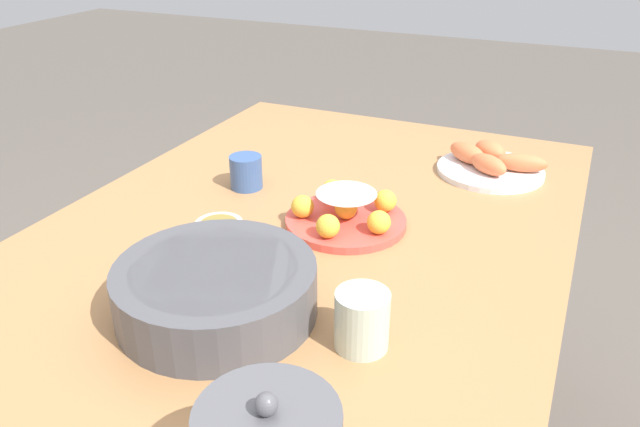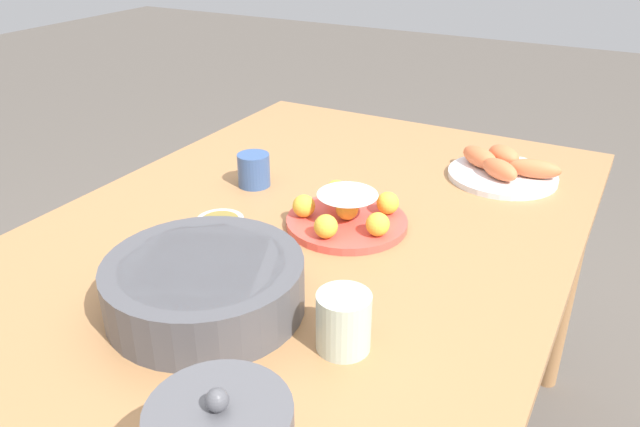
# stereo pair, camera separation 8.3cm
# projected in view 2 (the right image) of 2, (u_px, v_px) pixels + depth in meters

# --- Properties ---
(dining_table) EXTENTS (1.57, 1.03, 0.75)m
(dining_table) POSITION_uv_depth(u_px,v_px,m) (293.00, 272.00, 1.27)
(dining_table) COLOR #A87547
(dining_table) RESTS_ON ground_plane
(cake_plate) EXTENTS (0.25, 0.25, 0.08)m
(cake_plate) POSITION_uv_depth(u_px,v_px,m) (347.00, 214.00, 1.26)
(cake_plate) COLOR #E04C42
(cake_plate) RESTS_ON dining_table
(serving_bowl) EXTENTS (0.32, 0.32, 0.09)m
(serving_bowl) POSITION_uv_depth(u_px,v_px,m) (206.00, 284.00, 1.00)
(serving_bowl) COLOR #4C4C51
(serving_bowl) RESTS_ON dining_table
(sauce_bowl) EXTENTS (0.10, 0.10, 0.02)m
(sauce_bowl) POSITION_uv_depth(u_px,v_px,m) (220.00, 223.00, 1.26)
(sauce_bowl) COLOR beige
(sauce_bowl) RESTS_ON dining_table
(seafood_platter) EXTENTS (0.26, 0.26, 0.06)m
(seafood_platter) POSITION_uv_depth(u_px,v_px,m) (503.00, 169.00, 1.49)
(seafood_platter) COLOR silver
(seafood_platter) RESTS_ON dining_table
(cup_near) EXTENTS (0.07, 0.07, 0.08)m
(cup_near) POSITION_uv_depth(u_px,v_px,m) (254.00, 170.00, 1.44)
(cup_near) COLOR #38568E
(cup_near) RESTS_ON dining_table
(cup_far) EXTENTS (0.08, 0.08, 0.09)m
(cup_far) POSITION_uv_depth(u_px,v_px,m) (344.00, 322.00, 0.91)
(cup_far) COLOR beige
(cup_far) RESTS_ON dining_table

